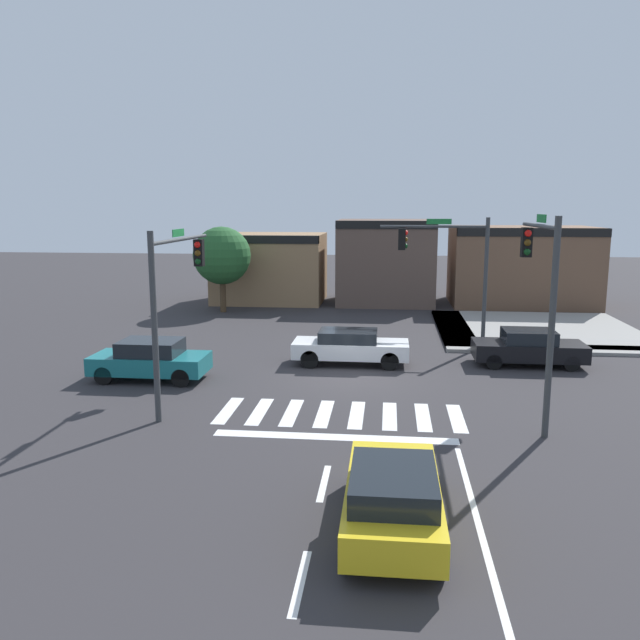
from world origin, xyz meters
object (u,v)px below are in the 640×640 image
(traffic_signal_southeast, at_px, (540,280))
(car_white, at_px, (350,346))
(car_black, at_px, (529,348))
(roadside_tree, at_px, (222,256))
(car_teal, at_px, (150,359))
(traffic_signal_northeast, at_px, (448,258))
(traffic_signal_southwest, at_px, (176,281))
(car_yellow, at_px, (393,496))

(traffic_signal_southeast, bearing_deg, car_white, 43.95)
(car_black, distance_m, roadside_tree, 19.55)
(car_white, bearing_deg, car_black, 4.70)
(traffic_signal_southeast, relative_size, car_teal, 1.45)
(traffic_signal_northeast, distance_m, car_black, 5.56)
(traffic_signal_southwest, xyz_separation_m, car_yellow, (6.89, -7.93, -3.19))
(traffic_signal_southwest, relative_size, car_black, 1.30)
(traffic_signal_southeast, bearing_deg, traffic_signal_northeast, 9.92)
(traffic_signal_southeast, bearing_deg, car_teal, 77.07)
(traffic_signal_northeast, relative_size, car_yellow, 1.31)
(traffic_signal_southeast, xyz_separation_m, car_yellow, (-4.23, -7.35, -3.45))
(traffic_signal_southeast, height_order, car_yellow, traffic_signal_southeast)
(traffic_signal_northeast, relative_size, car_teal, 1.39)
(car_white, bearing_deg, roadside_tree, 124.69)
(traffic_signal_northeast, height_order, car_teal, traffic_signal_northeast)
(traffic_signal_southwest, bearing_deg, car_white, -43.45)
(car_white, bearing_deg, traffic_signal_southwest, -133.45)
(traffic_signal_northeast, distance_m, car_teal, 13.70)
(traffic_signal_southwest, distance_m, traffic_signal_northeast, 13.30)
(traffic_signal_southwest, height_order, roadside_tree, traffic_signal_southwest)
(car_black, distance_m, car_teal, 14.76)
(car_teal, bearing_deg, traffic_signal_southeast, 167.07)
(car_white, bearing_deg, car_teal, -156.55)
(car_black, height_order, roadside_tree, roadside_tree)
(car_teal, distance_m, car_white, 7.81)
(traffic_signal_southeast, bearing_deg, car_yellow, 150.07)
(roadside_tree, bearing_deg, traffic_signal_southwest, -79.82)
(traffic_signal_southeast, height_order, car_teal, traffic_signal_southeast)
(roadside_tree, bearing_deg, traffic_signal_southeast, -51.94)
(car_black, bearing_deg, traffic_signal_southwest, -153.69)
(traffic_signal_northeast, height_order, car_black, traffic_signal_northeast)
(traffic_signal_southwest, bearing_deg, car_yellow, -139.01)
(car_yellow, height_order, roadside_tree, roadside_tree)
(traffic_signal_southeast, height_order, traffic_signal_northeast, traffic_signal_southeast)
(car_teal, relative_size, car_white, 0.90)
(traffic_signal_northeast, bearing_deg, car_teal, 31.86)
(traffic_signal_southwest, bearing_deg, roadside_tree, 10.18)
(traffic_signal_southeast, bearing_deg, traffic_signal_southwest, 87.02)
(traffic_signal_southeast, distance_m, car_black, 7.65)
(traffic_signal_northeast, xyz_separation_m, roadside_tree, (-12.54, 8.24, -0.65))
(car_black, bearing_deg, car_yellow, -111.29)
(traffic_signal_southwest, height_order, car_black, traffic_signal_southwest)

